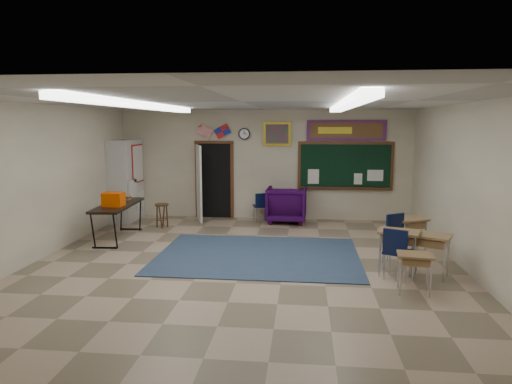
# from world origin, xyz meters

# --- Properties ---
(floor) EXTENTS (9.00, 9.00, 0.00)m
(floor) POSITION_xyz_m (0.00, 0.00, 0.00)
(floor) COLOR #A0876E
(floor) RESTS_ON ground
(back_wall) EXTENTS (8.00, 0.04, 3.00)m
(back_wall) POSITION_xyz_m (0.00, 4.50, 1.50)
(back_wall) COLOR beige
(back_wall) RESTS_ON floor
(front_wall) EXTENTS (8.00, 0.04, 3.00)m
(front_wall) POSITION_xyz_m (0.00, -4.50, 1.50)
(front_wall) COLOR beige
(front_wall) RESTS_ON floor
(left_wall) EXTENTS (0.04, 9.00, 3.00)m
(left_wall) POSITION_xyz_m (-4.00, 0.00, 1.50)
(left_wall) COLOR beige
(left_wall) RESTS_ON floor
(right_wall) EXTENTS (0.04, 9.00, 3.00)m
(right_wall) POSITION_xyz_m (4.00, 0.00, 1.50)
(right_wall) COLOR beige
(right_wall) RESTS_ON floor
(ceiling) EXTENTS (8.00, 9.00, 0.04)m
(ceiling) POSITION_xyz_m (0.00, 0.00, 3.00)
(ceiling) COLOR silver
(ceiling) RESTS_ON back_wall
(area_rug) EXTENTS (4.00, 3.00, 0.02)m
(area_rug) POSITION_xyz_m (0.20, 0.80, 0.01)
(area_rug) COLOR #2E3E57
(area_rug) RESTS_ON floor
(fluorescent_strips) EXTENTS (3.86, 6.00, 0.10)m
(fluorescent_strips) POSITION_xyz_m (0.00, 0.00, 2.94)
(fluorescent_strips) COLOR white
(fluorescent_strips) RESTS_ON ceiling
(doorway) EXTENTS (1.10, 0.89, 2.16)m
(doorway) POSITION_xyz_m (-1.50, 4.35, 1.06)
(doorway) COLOR black
(doorway) RESTS_ON back_wall
(chalkboard) EXTENTS (2.55, 0.14, 1.30)m
(chalkboard) POSITION_xyz_m (2.20, 4.46, 1.46)
(chalkboard) COLOR #512B17
(chalkboard) RESTS_ON back_wall
(bulletin_board) EXTENTS (2.10, 0.05, 0.55)m
(bulletin_board) POSITION_xyz_m (2.20, 4.47, 2.45)
(bulletin_board) COLOR #B10F13
(bulletin_board) RESTS_ON back_wall
(framed_art_print) EXTENTS (0.75, 0.05, 0.65)m
(framed_art_print) POSITION_xyz_m (0.35, 4.47, 2.35)
(framed_art_print) COLOR #AA8F20
(framed_art_print) RESTS_ON back_wall
(wall_clock) EXTENTS (0.32, 0.05, 0.32)m
(wall_clock) POSITION_xyz_m (-0.55, 4.47, 2.35)
(wall_clock) COLOR black
(wall_clock) RESTS_ON back_wall
(wall_flags) EXTENTS (1.16, 0.06, 0.70)m
(wall_flags) POSITION_xyz_m (-1.40, 4.44, 2.48)
(wall_flags) COLOR red
(wall_flags) RESTS_ON back_wall
(storage_cabinet) EXTENTS (0.59, 1.25, 2.20)m
(storage_cabinet) POSITION_xyz_m (-3.71, 3.85, 1.10)
(storage_cabinet) COLOR #B7B6B2
(storage_cabinet) RESTS_ON floor
(wingback_armchair) EXTENTS (1.06, 1.09, 0.96)m
(wingback_armchair) POSITION_xyz_m (0.64, 4.04, 0.48)
(wingback_armchair) COLOR #220431
(wingback_armchair) RESTS_ON floor
(student_chair_reading) EXTENTS (0.49, 0.49, 0.78)m
(student_chair_reading) POSITION_xyz_m (-0.08, 4.15, 0.39)
(student_chair_reading) COLOR black
(student_chair_reading) RESTS_ON floor
(student_chair_desk_a) EXTENTS (0.60, 0.60, 0.89)m
(student_chair_desk_a) POSITION_xyz_m (2.69, -0.31, 0.45)
(student_chair_desk_a) COLOR black
(student_chair_desk_a) RESTS_ON floor
(student_chair_desk_b) EXTENTS (0.64, 0.64, 0.92)m
(student_chair_desk_b) POSITION_xyz_m (2.95, 0.60, 0.46)
(student_chair_desk_b) COLOR black
(student_chair_desk_b) RESTS_ON floor
(student_desk_front_left) EXTENTS (0.79, 0.68, 0.80)m
(student_desk_front_left) POSITION_xyz_m (2.74, -0.14, 0.45)
(student_desk_front_left) COLOR #916543
(student_desk_front_left) RESTS_ON floor
(student_desk_front_right) EXTENTS (0.79, 0.72, 0.77)m
(student_desk_front_right) POSITION_xyz_m (3.19, 1.14, 0.43)
(student_desk_front_right) COLOR #916543
(student_desk_front_right) RESTS_ON floor
(student_desk_back_left) EXTENTS (0.57, 0.46, 0.63)m
(student_desk_back_left) POSITION_xyz_m (2.82, -0.99, 0.35)
(student_desk_back_left) COLOR #916543
(student_desk_back_left) RESTS_ON floor
(student_desk_back_right) EXTENTS (0.76, 0.69, 0.75)m
(student_desk_back_right) POSITION_xyz_m (3.27, -0.16, 0.42)
(student_desk_back_right) COLOR #916543
(student_desk_back_right) RESTS_ON floor
(folding_table) EXTENTS (0.75, 1.99, 1.11)m
(folding_table) POSITION_xyz_m (-3.13, 1.83, 0.44)
(folding_table) COLOR black
(folding_table) RESTS_ON floor
(wooden_stool) EXTENTS (0.34, 0.34, 0.61)m
(wooden_stool) POSITION_xyz_m (-2.49, 3.08, 0.31)
(wooden_stool) COLOR #512E18
(wooden_stool) RESTS_ON floor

